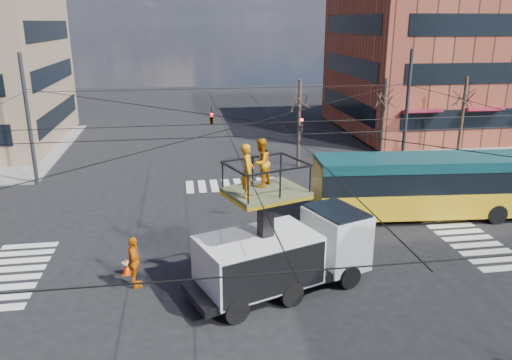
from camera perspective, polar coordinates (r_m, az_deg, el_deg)
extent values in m
plane|color=black|center=(21.76, 0.18, -8.74)|extent=(120.00, 120.00, 0.00)
cube|color=slate|center=(47.86, 21.67, 4.82)|extent=(18.00, 18.00, 0.12)
cube|color=black|center=(44.99, -21.62, 7.03)|extent=(0.12, 13.60, 1.50)
cube|color=black|center=(44.56, -22.11, 11.24)|extent=(0.12, 13.60, 1.50)
cube|color=black|center=(44.39, -22.62, 15.50)|extent=(0.12, 13.60, 1.50)
cube|color=brown|center=(50.05, 21.87, 13.37)|extent=(20.00, 16.00, 14.00)
cube|color=black|center=(43.84, 26.38, 6.34)|extent=(17.00, 0.12, 1.58)
cube|color=black|center=(46.36, 10.37, 8.41)|extent=(0.12, 13.60, 1.58)
cube|color=black|center=(43.41, 27.01, 10.86)|extent=(17.00, 0.12, 1.57)
cube|color=black|center=(45.95, 10.61, 12.71)|extent=(0.12, 13.60, 1.57)
cube|color=black|center=(45.80, 10.87, 17.08)|extent=(0.12, 13.60, 1.57)
cylinder|color=#2D2D30|center=(35.15, 16.84, 7.62)|extent=(0.24, 0.24, 8.00)
cylinder|color=#2D2D30|center=(33.00, -24.54, 6.17)|extent=(0.24, 0.24, 8.00)
cylinder|color=black|center=(31.65, -3.26, 10.42)|extent=(24.00, 0.03, 0.03)
cylinder|color=black|center=(8.81, 12.65, -9.59)|extent=(24.00, 0.03, 0.03)
cylinder|color=black|center=(19.85, 0.20, 6.70)|extent=(24.02, 24.02, 0.03)
cylinder|color=black|center=(19.85, 0.20, 6.70)|extent=(24.02, 24.02, 0.03)
cylinder|color=black|center=(18.76, 0.77, 5.11)|extent=(24.00, 0.03, 0.03)
cylinder|color=black|center=(21.08, -0.32, 6.51)|extent=(24.00, 0.03, 0.03)
cylinder|color=black|center=(19.79, -3.26, 5.45)|extent=(0.03, 24.00, 0.03)
cylinder|color=black|center=(20.15, 3.58, 5.67)|extent=(0.03, 24.00, 0.03)
imported|color=black|center=(23.39, 5.13, 6.31)|extent=(0.16, 0.20, 1.00)
imported|color=black|center=(24.68, -5.11, 7.50)|extent=(0.26, 1.24, 0.50)
cylinder|color=#382B21|center=(34.38, 4.94, 6.40)|extent=(0.24, 0.24, 6.00)
cylinder|color=#382B21|center=(36.26, 14.26, 6.51)|extent=(0.24, 0.24, 6.00)
cylinder|color=#382B21|center=(38.98, 22.47, 6.46)|extent=(0.24, 0.24, 6.00)
cube|color=black|center=(19.09, 2.64, -10.91)|extent=(7.33, 4.48, 0.30)
cube|color=silver|center=(20.00, 9.09, -6.55)|extent=(2.52, 2.87, 2.20)
cube|color=black|center=(19.69, 9.21, -4.42)|extent=(2.29, 2.71, 0.80)
cube|color=silver|center=(18.26, 0.25, -9.10)|extent=(4.80, 3.79, 1.80)
cylinder|color=black|center=(19.57, 10.55, -10.79)|extent=(0.97, 0.64, 0.90)
cylinder|color=black|center=(21.18, 6.60, -8.29)|extent=(0.97, 0.64, 0.90)
cylinder|color=black|center=(18.20, 4.03, -12.84)|extent=(0.97, 0.64, 0.90)
cylinder|color=black|center=(19.92, 0.39, -9.93)|extent=(0.97, 0.64, 0.90)
cylinder|color=black|center=(17.26, -2.33, -14.65)|extent=(0.97, 0.64, 0.90)
cylinder|color=black|center=(19.06, -5.50, -11.36)|extent=(0.97, 0.64, 0.90)
cube|color=black|center=(17.87, 1.09, -5.28)|extent=(0.58, 0.58, 2.62)
cube|color=#44472A|center=(17.40, 1.12, -1.30)|extent=(3.16, 2.87, 0.12)
cube|color=yellow|center=(17.44, 1.12, -1.67)|extent=(3.16, 2.87, 0.12)
imported|color=orange|center=(16.40, -0.99, 1.06)|extent=(0.54, 0.73, 1.82)
imported|color=orange|center=(17.51, 0.56, 2.00)|extent=(1.05, 1.07, 1.73)
cube|color=gold|center=(27.06, 18.58, -2.11)|extent=(11.31, 3.48, 1.30)
cube|color=black|center=(26.70, 18.83, 0.32)|extent=(11.30, 3.43, 1.10)
cube|color=#0E393E|center=(26.49, 19.00, 1.97)|extent=(11.31, 3.48, 0.50)
cube|color=gold|center=(25.26, 7.20, -1.13)|extent=(0.45, 2.48, 2.80)
cube|color=black|center=(25.64, 6.99, -3.56)|extent=(0.36, 2.60, 0.30)
cube|color=gold|center=(24.91, 7.53, 1.60)|extent=(0.23, 1.60, 0.35)
cylinder|color=black|center=(24.92, 11.18, -4.30)|extent=(1.02, 0.38, 1.00)
cylinder|color=black|center=(27.05, 9.90, -2.44)|extent=(1.02, 0.38, 1.00)
cylinder|color=black|center=(27.69, 25.81, -3.53)|extent=(1.02, 0.38, 1.00)
cylinder|color=black|center=(29.62, 23.62, -1.92)|extent=(1.02, 0.38, 1.00)
cone|color=#FD480A|center=(20.86, -14.60, -9.46)|extent=(0.36, 0.36, 0.73)
imported|color=orange|center=(19.56, -13.76, -9.14)|extent=(0.62, 1.24, 2.05)
imported|color=#FF5710|center=(23.17, 9.66, -5.00)|extent=(1.11, 1.26, 1.70)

